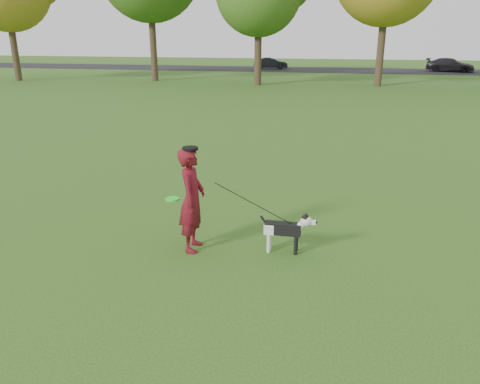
% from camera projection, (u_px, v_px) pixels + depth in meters
% --- Properties ---
extents(ground, '(120.00, 120.00, 0.00)m').
position_uv_depth(ground, '(243.00, 254.00, 7.62)').
color(ground, '#285116').
rests_on(ground, ground).
extents(road, '(120.00, 7.00, 0.02)m').
position_uv_depth(road, '(324.00, 70.00, 44.70)').
color(road, black).
rests_on(road, ground).
extents(man, '(0.45, 0.66, 1.72)m').
position_uv_depth(man, '(192.00, 200.00, 7.53)').
color(man, maroon).
rests_on(man, ground).
extents(dog, '(0.92, 0.18, 0.70)m').
position_uv_depth(dog, '(287.00, 228.00, 7.54)').
color(dog, black).
rests_on(dog, ground).
extents(car_mid, '(3.44, 1.88, 1.08)m').
position_uv_depth(car_mid, '(270.00, 63.00, 45.49)').
color(car_mid, black).
rests_on(car_mid, road).
extents(car_right, '(4.43, 2.76, 1.20)m').
position_uv_depth(car_right, '(450.00, 65.00, 42.37)').
color(car_right, black).
rests_on(car_right, road).
extents(man_held_items, '(2.10, 0.33, 1.26)m').
position_uv_depth(man_held_items, '(255.00, 204.00, 7.40)').
color(man_held_items, '#20FF31').
rests_on(man_held_items, ground).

